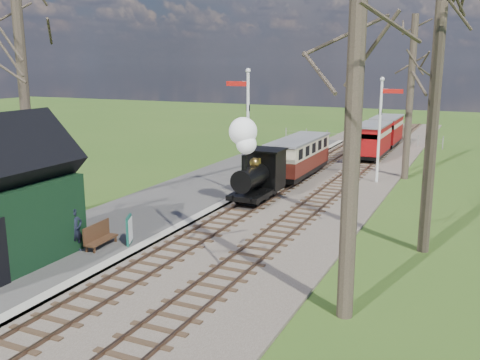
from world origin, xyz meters
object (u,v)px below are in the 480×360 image
(red_carriage_a, at_px, (372,140))
(sign_board, at_px, (129,230))
(bench, at_px, (99,236))
(person, at_px, (75,230))
(semaphore_far, at_px, (381,122))
(red_carriage_b, at_px, (386,131))
(locomotive, at_px, (256,165))
(coach, at_px, (298,155))
(semaphore_near, at_px, (247,124))

(red_carriage_a, height_order, sign_board, red_carriage_a)
(bench, xyz_separation_m, person, (-0.39, -0.71, 0.37))
(semaphore_far, bearing_deg, person, -114.95)
(red_carriage_b, bearing_deg, person, -100.96)
(red_carriage_a, bearing_deg, semaphore_far, -76.01)
(locomotive, xyz_separation_m, red_carriage_a, (2.61, 13.73, -0.49))
(coach, height_order, bench, coach)
(bench, bearing_deg, coach, 80.21)
(red_carriage_a, relative_size, bench, 3.12)
(person, bearing_deg, bench, -10.69)
(red_carriage_b, bearing_deg, red_carriage_a, -90.00)
(coach, distance_m, sign_board, 13.69)
(red_carriage_a, distance_m, sign_board, 21.68)
(semaphore_near, relative_size, semaphore_far, 1.09)
(locomotive, distance_m, person, 9.40)
(semaphore_far, xyz_separation_m, red_carriage_a, (-1.77, 7.12, -1.99))
(coach, bearing_deg, red_carriage_b, 78.84)
(bench, bearing_deg, sign_board, 40.30)
(person, bearing_deg, semaphore_near, 5.74)
(red_carriage_b, relative_size, sign_board, 4.48)
(semaphore_near, xyz_separation_m, semaphore_far, (5.14, 6.00, -0.27))
(coach, bearing_deg, locomotive, -90.11)
(sign_board, distance_m, bench, 1.06)
(red_carriage_a, bearing_deg, sign_board, -101.33)
(semaphore_near, relative_size, red_carriage_b, 1.36)
(sign_board, xyz_separation_m, bench, (-0.80, -0.68, -0.12))
(bench, bearing_deg, red_carriage_a, 77.01)
(bench, distance_m, person, 0.90)
(red_carriage_b, relative_size, person, 3.02)
(semaphore_far, xyz_separation_m, bench, (-6.83, -14.82, -2.76))
(red_carriage_a, distance_m, red_carriage_b, 5.50)
(semaphore_near, distance_m, person, 10.11)
(semaphore_far, relative_size, locomotive, 1.44)
(bench, bearing_deg, semaphore_far, 65.24)
(locomotive, bearing_deg, coach, 89.89)
(sign_board, bearing_deg, semaphore_far, 66.89)
(red_carriage_b, bearing_deg, semaphore_near, -100.26)
(person, bearing_deg, red_carriage_b, 7.11)
(semaphore_near, bearing_deg, coach, 81.95)
(semaphore_far, relative_size, sign_board, 5.59)
(coach, relative_size, sign_board, 6.20)
(red_carriage_a, height_order, bench, red_carriage_a)
(semaphore_far, height_order, red_carriage_a, semaphore_far)
(red_carriage_b, height_order, sign_board, red_carriage_b)
(semaphore_far, distance_m, sign_board, 15.59)
(red_carriage_a, relative_size, red_carriage_b, 1.00)
(coach, xyz_separation_m, red_carriage_b, (2.60, 13.18, 0.00))
(semaphore_near, bearing_deg, locomotive, -39.14)
(locomotive, relative_size, sign_board, 3.88)
(coach, bearing_deg, semaphore_near, -98.05)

